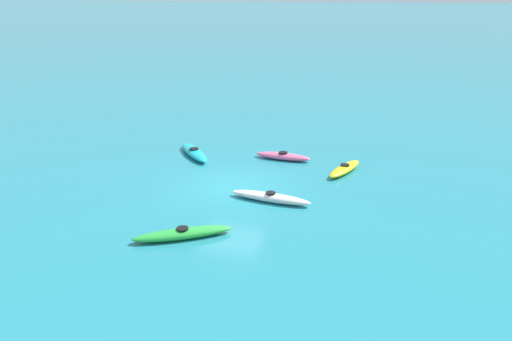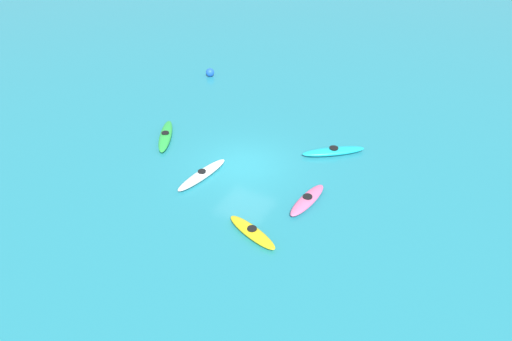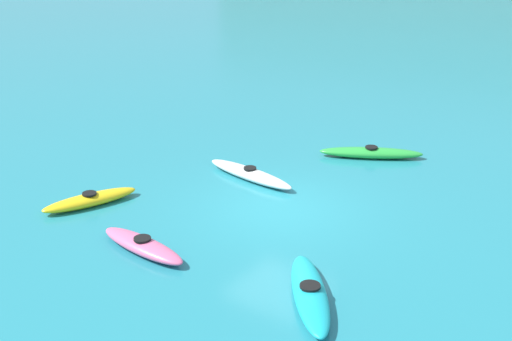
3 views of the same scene
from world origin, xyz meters
TOP-DOWN VIEW (x-y plane):
  - ground_plane at (0.00, 0.00)m, footprint 600.00×600.00m
  - kayak_green at (0.19, 4.86)m, footprint 3.12×2.18m
  - kayak_yellow at (-4.30, -2.83)m, footprint 1.49×2.69m
  - kayak_pink at (-1.30, -3.87)m, footprint 2.71×0.88m
  - kayak_cyan at (3.00, -3.34)m, footprint 2.56×2.90m
  - kayak_white at (-1.88, 1.19)m, footprint 3.24×0.98m

SIDE VIEW (x-z plane):
  - ground_plane at x=0.00m, z-range 0.00..0.00m
  - kayak_white at x=-1.88m, z-range -0.02..0.35m
  - kayak_green at x=0.19m, z-range -0.02..0.35m
  - kayak_cyan at x=3.00m, z-range -0.02..0.35m
  - kayak_yellow at x=-4.30m, z-range -0.02..0.35m
  - kayak_pink at x=-1.30m, z-range -0.02..0.35m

